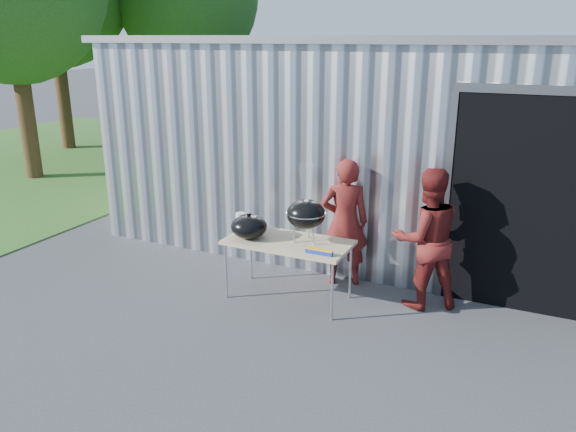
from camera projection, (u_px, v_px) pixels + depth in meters
The scene contains 11 objects.
ground at pixel (226, 320), 6.40m from camera, with size 80.00×80.00×0.00m, color #39393B.
building at pixel (410, 132), 9.52m from camera, with size 8.20×6.20×3.10m.
grass_patch at pixel (55, 155), 15.20m from camera, with size 10.00×12.00×0.02m, color #2D591E.
folding_table at pixel (288, 244), 6.73m from camera, with size 1.50×0.75×0.75m.
kettle_grill at pixel (306, 208), 6.57m from camera, with size 0.47×0.47×0.94m.
grill_lid at pixel (249, 226), 6.78m from camera, with size 0.44×0.44×0.32m.
paper_towels at pixel (241, 224), 6.89m from camera, with size 0.12×0.12×0.28m, color white.
white_tub at pixel (257, 225), 7.13m from camera, with size 0.20×0.15×0.10m, color white.
foil_box at pixel (319, 252), 6.30m from camera, with size 0.32×0.05×0.06m.
person_cook at pixel (345, 223), 7.13m from camera, with size 0.60×0.40×1.66m, color maroon.
person_bystander at pixel (426, 239), 6.52m from camera, with size 0.82×0.64×1.69m, color maroon.
Camera 1 is at (3.06, -4.90, 3.08)m, focal length 35.00 mm.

